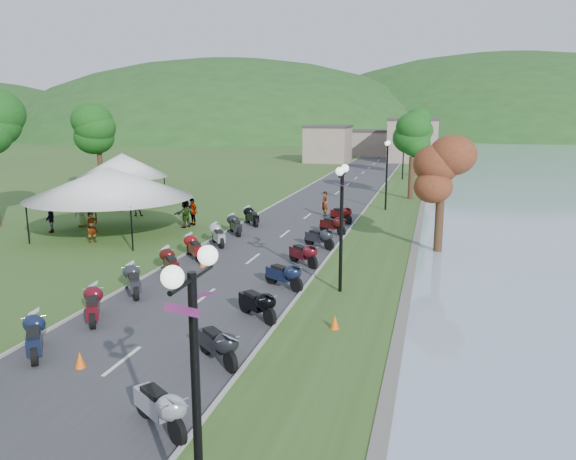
% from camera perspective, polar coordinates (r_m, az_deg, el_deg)
% --- Properties ---
extents(road, '(7.00, 120.00, 0.02)m').
position_cam_1_polar(road, '(44.73, 3.70, 2.75)').
color(road, '#3B3B3E').
rests_on(road, ground).
extents(hills_backdrop, '(360.00, 120.00, 76.00)m').
position_cam_1_polar(hills_backdrop, '(203.65, 12.60, 9.56)').
color(hills_backdrop, '#285621').
rests_on(hills_backdrop, ground).
extents(far_building, '(18.00, 16.00, 5.00)m').
position_cam_1_polar(far_building, '(89.09, 8.14, 8.78)').
color(far_building, gray).
rests_on(far_building, ground).
extents(moto_row_left, '(2.60, 37.21, 1.10)m').
position_cam_1_polar(moto_row_left, '(20.58, -19.34, -7.26)').
color(moto_row_left, '#331411').
rests_on(moto_row_left, ground).
extents(moto_row_right, '(2.60, 34.92, 1.10)m').
position_cam_1_polar(moto_row_right, '(21.29, -1.72, -5.94)').
color(moto_row_right, '#331411').
rests_on(moto_row_right, ground).
extents(streetlamp_near, '(1.40, 1.40, 5.00)m').
position_cam_1_polar(streetlamp_near, '(9.09, -9.23, -18.32)').
color(streetlamp_near, black).
rests_on(streetlamp_near, ground).
extents(vendor_tent_main, '(6.35, 6.35, 4.00)m').
position_cam_1_polar(vendor_tent_main, '(34.24, -17.59, 2.80)').
color(vendor_tent_main, white).
rests_on(vendor_tent_main, ground).
extents(vendor_tent_side, '(4.59, 4.59, 4.00)m').
position_cam_1_polar(vendor_tent_side, '(45.46, -16.38, 4.97)').
color(vendor_tent_side, white).
rests_on(vendor_tent_side, ground).
extents(tree_lakeside, '(2.35, 2.35, 6.52)m').
position_cam_1_polar(tree_lakeside, '(29.58, 15.27, 4.06)').
color(tree_lakeside, '#1B5D19').
rests_on(tree_lakeside, ground).
extents(pedestrian_a, '(0.71, 0.78, 1.74)m').
position_cam_1_polar(pedestrian_a, '(32.89, -19.18, -1.21)').
color(pedestrian_a, slate).
rests_on(pedestrian_a, ground).
extents(pedestrian_b, '(0.90, 0.69, 1.64)m').
position_cam_1_polar(pedestrian_b, '(40.55, -15.05, 1.41)').
color(pedestrian_b, slate).
rests_on(pedestrian_b, ground).
extents(pedestrian_c, '(1.24, 1.13, 1.85)m').
position_cam_1_polar(pedestrian_c, '(36.57, -22.95, -0.23)').
color(pedestrian_c, slate).
rests_on(pedestrian_c, ground).
extents(traffic_cone_near, '(0.31, 0.31, 0.49)m').
position_cam_1_polar(traffic_cone_near, '(17.18, -20.38, -12.27)').
color(traffic_cone_near, '#F2590C').
rests_on(traffic_cone_near, ground).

